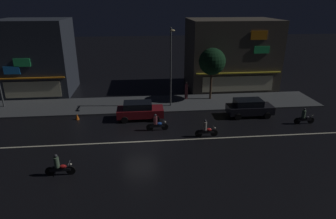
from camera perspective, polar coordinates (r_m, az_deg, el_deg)
The scene contains 15 objects.
ground_plane at distance 22.86m, azimuth -5.67°, elevation -6.42°, with size 140.00×140.00×0.00m, color black.
lane_divider_stripe at distance 22.86m, azimuth -5.67°, elevation -6.41°, with size 36.65×0.16×0.01m, color beige.
sidewalk_far at distance 30.60m, azimuth -5.78°, elevation 1.03°, with size 38.58×5.04×0.14m, color #424447.
storefront_left_block at distance 36.99m, azimuth -24.56°, elevation 9.47°, with size 7.47×6.57×8.50m.
storefront_center_block at distance 37.17m, azimuth 12.39°, elevation 10.80°, with size 10.54×7.26×8.34m.
streetlamp_mid at distance 28.45m, azimuth 0.60°, elevation 9.44°, with size 0.44×1.64×7.94m.
pedestrian_on_sidewalk at distance 31.76m, azimuth 3.68°, elevation 3.74°, with size 0.36×0.36×1.97m.
street_tree at distance 31.26m, azimuth 8.82°, elevation 9.43°, with size 2.88×2.88×5.64m.
parked_car_near_kerb at distance 28.42m, azimuth 15.94°, elevation 0.41°, with size 4.30×1.98×1.67m.
parked_car_trailing at distance 26.75m, azimuth -5.70°, elevation -0.15°, with size 4.30×1.98×1.67m.
motorcycle_lead at distance 19.72m, azimuth -20.96°, elevation -10.59°, with size 1.90×0.60×1.52m.
motorcycle_following at distance 24.39m, azimuth -2.29°, elevation -2.83°, with size 1.90×0.60×1.52m.
motorcycle_opposite_lane at distance 23.49m, azimuth 7.58°, elevation -4.00°, with size 1.90×0.60×1.52m.
motorcycle_trailing_far at distance 28.42m, azimuth 25.55°, elevation -1.42°, with size 1.90×0.60×1.52m.
traffic_cone at distance 28.03m, azimuth -17.69°, elevation -1.39°, with size 0.36×0.36×0.55m, color orange.
Camera 1 is at (0.24, -20.28, 10.55)m, focal length 30.51 mm.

